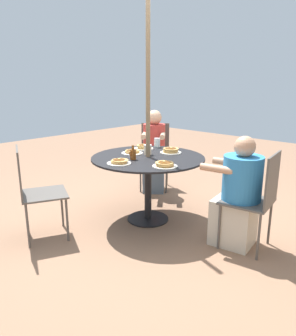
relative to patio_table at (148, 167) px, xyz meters
The scene contains 16 objects.
ground_plane 0.64m from the patio_table, ahead, with size 12.00×12.00×0.00m, color #8C664C.
patio_table is the anchor object (origin of this frame).
umbrella_pole 0.57m from the patio_table, ahead, with size 0.05×0.05×2.42m, color #846B4C.
patio_chair_north 1.24m from the patio_table, 141.34° to the right, with size 0.62×0.62×0.96m.
diner_north 1.06m from the patio_table, 141.34° to the right, with size 0.54×0.52×1.18m.
patio_chair_east 1.24m from the patio_table, 24.57° to the right, with size 0.58×0.58×0.96m.
patio_chair_south 1.24m from the patio_table, 99.17° to the left, with size 0.51×0.51×0.96m.
diner_south 1.06m from the patio_table, 99.17° to the left, with size 0.44×0.57×1.09m.
pancake_plate_a 0.45m from the patio_table, ahead, with size 0.25×0.25×0.06m.
pancake_plate_b 0.36m from the patio_table, 169.71° to the left, with size 0.25×0.25×0.07m.
pancake_plate_c 0.45m from the patio_table, 128.91° to the right, with size 0.25×0.25×0.06m.
pancake_plate_d 0.28m from the patio_table, 88.42° to the right, with size 0.25×0.25×0.05m.
pancake_plate_e 0.48m from the patio_table, 64.24° to the left, with size 0.25×0.25×0.06m.
syrup_bottle 0.27m from the patio_table, ahead, with size 0.09×0.06×0.16m.
coffee_cup 0.20m from the patio_table, 134.93° to the right, with size 0.09×0.09×0.12m.
drinking_glass_a 0.58m from the patio_table, 148.86° to the right, with size 0.08×0.08×0.12m, color silver.
Camera 1 is at (2.59, 2.45, 1.60)m, focal length 35.00 mm.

